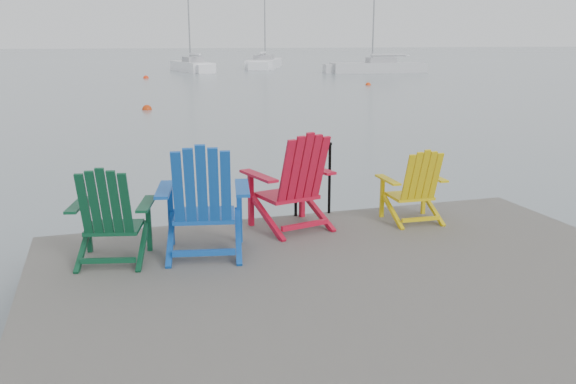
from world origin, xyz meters
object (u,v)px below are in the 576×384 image
object	(u,v)px
sailboat_far	(377,68)
buoy_a	(147,110)
handrail	(313,172)
sailboat_mid	(265,64)
buoy_d	(146,78)
chair_red	(293,181)
chair_blue	(203,200)
sailboat_near	(192,67)
chair_yellow	(415,185)
buoy_c	(368,85)
chair_green	(110,214)

from	to	relation	value
sailboat_far	buoy_a	size ratio (longest dim) A/B	27.88
handrail	sailboat_far	world-z (taller)	sailboat_far
sailboat_mid	buoy_d	distance (m)	18.71
chair_red	buoy_a	distance (m)	17.77
chair_blue	buoy_d	xyz separation A→B (m)	(2.30, 38.62, -1.08)
sailboat_mid	buoy_a	bearing A→B (deg)	-90.74
chair_blue	buoy_a	size ratio (longest dim) A/B	3.06
chair_red	sailboat_mid	bearing A→B (deg)	61.45
sailboat_far	buoy_d	world-z (taller)	sailboat_far
sailboat_near	buoy_a	world-z (taller)	sailboat_near
chair_yellow	chair_red	bearing A→B (deg)	176.18
chair_red	chair_yellow	xyz separation A→B (m)	(1.46, -0.15, -0.12)
sailboat_near	sailboat_far	distance (m)	15.67
handrail	buoy_c	bearing A→B (deg)	64.28
chair_red	sailboat_far	size ratio (longest dim) A/B	0.11
buoy_a	chair_yellow	bearing A→B (deg)	-84.36
chair_yellow	buoy_d	size ratio (longest dim) A/B	2.24
chair_red	buoy_a	xyz separation A→B (m)	(-0.31, 17.73, -1.07)
sailboat_mid	sailboat_far	bearing A→B (deg)	-40.23
chair_green	sailboat_mid	bearing A→B (deg)	86.88
chair_red	sailboat_far	xyz separation A→B (m)	(19.96, 40.28, -0.71)
sailboat_far	buoy_c	bearing A→B (deg)	158.62
chair_blue	buoy_c	size ratio (longest dim) A/B	3.51
chair_yellow	buoy_c	world-z (taller)	chair_yellow
sailboat_near	sailboat_mid	distance (m)	9.45
chair_yellow	sailboat_mid	xyz separation A→B (m)	(12.10, 52.23, -0.59)
chair_yellow	handrail	bearing A→B (deg)	150.49
buoy_c	sailboat_near	bearing A→B (deg)	111.37
chair_yellow	buoy_a	size ratio (longest dim) A/B	2.37
chair_red	chair_yellow	world-z (taller)	chair_red
chair_yellow	sailboat_near	bearing A→B (deg)	87.00
buoy_a	sailboat_far	bearing A→B (deg)	48.05
chair_blue	sailboat_far	distance (m)	45.98
sailboat_near	buoy_c	distance (m)	20.92
handrail	chair_green	distance (m)	2.62
chair_yellow	sailboat_far	bearing A→B (deg)	67.59
chair_red	chair_blue	bearing A→B (deg)	-166.68
chair_green	sailboat_mid	size ratio (longest dim) A/B	0.07
chair_green	buoy_d	bearing A→B (deg)	98.64
chair_yellow	buoy_c	xyz separation A→B (m)	(11.88, 27.47, -0.95)
chair_blue	sailboat_mid	size ratio (longest dim) A/B	0.09
chair_green	sailboat_mid	world-z (taller)	sailboat_mid
chair_red	sailboat_far	bearing A→B (deg)	49.68
sailboat_near	buoy_a	bearing A→B (deg)	-109.78
handrail	buoy_a	xyz separation A→B (m)	(-0.72, 17.24, -1.04)
chair_yellow	sailboat_far	world-z (taller)	sailboat_far
sailboat_far	chair_red	bearing A→B (deg)	159.34
handrail	chair_yellow	xyz separation A→B (m)	(1.05, -0.65, -0.09)
buoy_a	buoy_c	size ratio (longest dim) A/B	1.15
sailboat_near	sailboat_far	bearing A→B (deg)	-32.63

